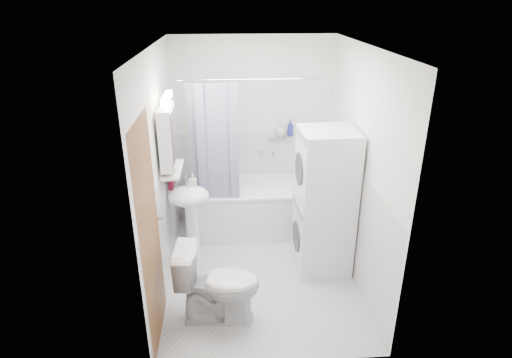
{
  "coord_description": "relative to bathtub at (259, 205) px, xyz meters",
  "views": [
    {
      "loc": [
        -0.33,
        -3.95,
        2.83
      ],
      "look_at": [
        -0.04,
        0.15,
        1.05
      ],
      "focal_mm": 30.0,
      "sensor_mm": 36.0,
      "label": 1
    }
  ],
  "objects": [
    {
      "name": "shelf_bottle",
      "position": [
        -0.94,
        -0.97,
        0.9
      ],
      "size": [
        0.07,
        0.18,
        0.07
      ],
      "primitive_type": "imported",
      "color": "gray",
      "rests_on": "shelf"
    },
    {
      "name": "shampoo_b",
      "position": [
        0.42,
        0.32,
        0.86
      ],
      "size": [
        0.08,
        0.21,
        0.08
      ],
      "primitive_type": "imported",
      "color": "navy",
      "rests_on": "shower_caddy"
    },
    {
      "name": "floor",
      "position": [
        -0.05,
        -0.92,
        -0.35
      ],
      "size": [
        2.6,
        2.6,
        0.0
      ],
      "primitive_type": "plane",
      "color": "#B3B3B8",
      "rests_on": "ground"
    },
    {
      "name": "medicine_cabinet",
      "position": [
        -0.96,
        -0.82,
        1.22
      ],
      "size": [
        0.13,
        0.5,
        0.71
      ],
      "color": "white",
      "rests_on": "room_walls"
    },
    {
      "name": "soap_pump",
      "position": [
        -0.76,
        -0.67,
        0.6
      ],
      "size": [
        0.08,
        0.17,
        0.08
      ],
      "primitive_type": "imported",
      "color": "gray",
      "rests_on": "sink"
    },
    {
      "name": "toilet",
      "position": [
        -0.5,
        -1.63,
        0.03
      ],
      "size": [
        0.8,
        0.49,
        0.75
      ],
      "primitive_type": "imported",
      "rotation": [
        0.0,
        0.0,
        1.49
      ],
      "color": "white",
      "rests_on": "ground"
    },
    {
      "name": "shower_caddy",
      "position": [
        0.25,
        0.32,
        0.8
      ],
      "size": [
        0.22,
        0.06,
        0.02
      ],
      "primitive_type": "cube",
      "color": "silver",
      "rests_on": "room_walls"
    },
    {
      "name": "room_walls",
      "position": [
        -0.05,
        -0.92,
        1.14
      ],
      "size": [
        2.6,
        2.6,
        2.6
      ],
      "color": "white",
      "rests_on": "ground"
    },
    {
      "name": "sink",
      "position": [
        -0.81,
        -0.72,
        0.36
      ],
      "size": [
        0.44,
        0.37,
        1.04
      ],
      "color": "white",
      "rests_on": "ground"
    },
    {
      "name": "bathtub",
      "position": [
        0.0,
        0.0,
        0.0
      ],
      "size": [
        1.64,
        0.78,
        0.62
      ],
      "color": "white",
      "rests_on": "ground"
    },
    {
      "name": "shelf",
      "position": [
        -0.94,
        -0.82,
        0.85
      ],
      "size": [
        0.18,
        0.54,
        0.02
      ],
      "primitive_type": "cube",
      "color": "silver",
      "rests_on": "room_walls"
    },
    {
      "name": "curtain_rod",
      "position": [
        0.0,
        -0.33,
        1.65
      ],
      "size": [
        1.82,
        0.02,
        0.02
      ],
      "primitive_type": "cylinder",
      "rotation": [
        0.0,
        1.57,
        0.0
      ],
      "color": "silver",
      "rests_on": "room_walls"
    },
    {
      "name": "towel",
      "position": [
        -0.99,
        -0.57,
        0.98
      ],
      "size": [
        0.07,
        0.32,
        0.78
      ],
      "color": "#580C1E",
      "rests_on": "room_walls"
    },
    {
      "name": "shelf_cup",
      "position": [
        -0.94,
        -0.7,
        0.92
      ],
      "size": [
        0.1,
        0.09,
        0.1
      ],
      "primitive_type": "imported",
      "color": "gray",
      "rests_on": "shelf"
    },
    {
      "name": "door",
      "position": [
        -1.0,
        -1.47,
        0.65
      ],
      "size": [
        0.05,
        2.0,
        2.0
      ],
      "color": "brown",
      "rests_on": "ground"
    },
    {
      "name": "shower_curtain",
      "position": [
        -0.54,
        -0.33,
        0.9
      ],
      "size": [
        0.55,
        0.02,
        1.45
      ],
      "color": "#19154C",
      "rests_on": "curtain_rod"
    },
    {
      "name": "washer_dryer",
      "position": [
        0.62,
        -0.87,
        0.45
      ],
      "size": [
        0.6,
        0.59,
        1.59
      ],
      "rotation": [
        0.0,
        0.0,
        0.04
      ],
      "color": "white",
      "rests_on": "ground"
    },
    {
      "name": "tub_spout",
      "position": [
        0.2,
        0.33,
        0.6
      ],
      "size": [
        0.04,
        0.12,
        0.04
      ],
      "primitive_type": "cylinder",
      "rotation": [
        1.57,
        0.0,
        0.0
      ],
      "color": "silver",
      "rests_on": "room_walls"
    },
    {
      "name": "shampoo_a",
      "position": [
        0.3,
        0.32,
        0.88
      ],
      "size": [
        0.13,
        0.17,
        0.13
      ],
      "primitive_type": "imported",
      "color": "gray",
      "rests_on": "shower_caddy"
    },
    {
      "name": "wainscot",
      "position": [
        -0.05,
        -0.63,
        0.25
      ],
      "size": [
        1.98,
        2.58,
        2.58
      ],
      "color": "white",
      "rests_on": "ground"
    }
  ]
}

